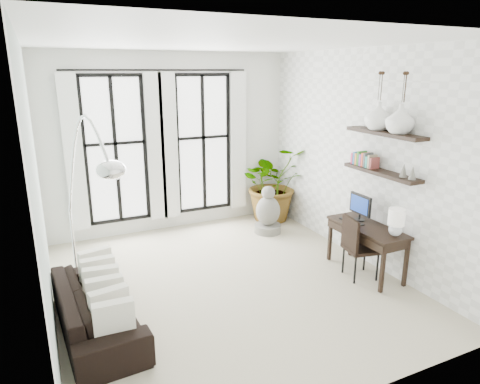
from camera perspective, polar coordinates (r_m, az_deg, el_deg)
floor at (r=6.15m, az=-1.69°, el=-11.98°), size 5.00×5.00×0.00m
ceiling at (r=5.44m, az=-1.98°, el=19.34°), size 5.00×5.00×0.00m
wall_left at (r=5.15m, az=-25.45°, el=-0.01°), size 0.00×5.00×5.00m
wall_right at (r=6.77m, az=15.96°, el=4.46°), size 0.00×5.00×5.00m
wall_back at (r=7.89m, az=-9.13°, el=6.43°), size 4.50×0.00×4.50m
windows at (r=7.78m, az=-10.39°, el=5.93°), size 3.26×0.13×2.65m
wall_shelves at (r=6.28m, az=18.23°, el=4.58°), size 0.25×1.30×0.60m
sofa at (r=5.28m, az=-18.63°, el=-14.43°), size 0.87×1.97×0.56m
throw_pillows at (r=5.18m, az=-17.73°, el=-12.19°), size 0.40×1.52×0.40m
plant at (r=8.40m, az=4.51°, el=1.24°), size 1.42×1.25×1.50m
desk at (r=6.38m, az=16.92°, el=-4.83°), size 0.52×1.23×1.12m
desk_chair at (r=6.29m, az=15.25°, el=-6.65°), size 0.51×0.51×0.91m
arc_lamp at (r=5.38m, az=-19.95°, el=4.04°), size 0.74×1.62×2.40m
buddha at (r=7.81m, az=3.75°, el=-2.83°), size 0.49×0.49×0.88m
vase_a at (r=6.00m, az=20.57°, el=9.09°), size 0.37×0.37×0.38m
vase_b at (r=6.28m, az=17.96°, el=9.60°), size 0.37×0.37×0.38m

